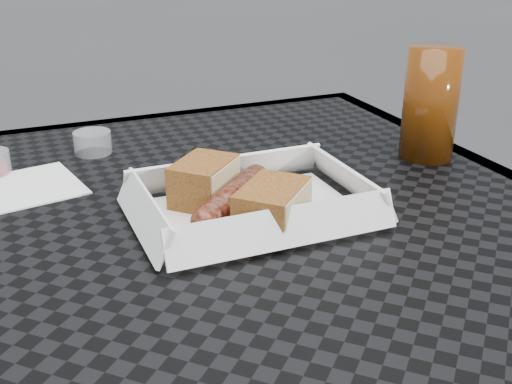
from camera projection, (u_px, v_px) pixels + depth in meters
The scene contains 9 objects.
patio_table at pixel (209, 275), 0.72m from camera, with size 0.80×0.80×0.74m.
food_tray at pixel (252, 212), 0.69m from camera, with size 0.22×0.15×0.00m, color white.
bratwurst at pixel (232, 198), 0.69m from camera, with size 0.12×0.12×0.03m.
bread_near at pixel (204, 181), 0.70m from camera, with size 0.07×0.05×0.05m, color brown.
bread_far at pixel (272, 206), 0.65m from camera, with size 0.08×0.06×0.04m, color brown.
veg_garnish at pixel (310, 219), 0.67m from camera, with size 0.03×0.03×0.00m.
napkin at pixel (25, 187), 0.76m from camera, with size 0.12×0.12×0.00m, color white.
condiment_cup_empty at pixel (93, 142), 0.86m from camera, with size 0.05×0.05×0.03m, color silver.
drink_glass at pixel (431, 104), 0.83m from camera, with size 0.07×0.07×0.15m, color #4F2306.
Camera 1 is at (-0.19, -0.60, 1.04)m, focal length 45.00 mm.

